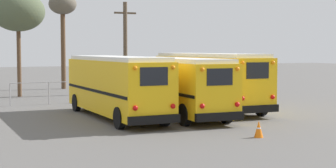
# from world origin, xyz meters

# --- Properties ---
(ground_plane) EXTENTS (160.00, 160.00, 0.00)m
(ground_plane) POSITION_xyz_m (0.00, 0.00, 0.00)
(ground_plane) COLOR #5B5956
(school_bus_0) EXTENTS (2.47, 9.91, 3.12)m
(school_bus_0) POSITION_xyz_m (-3.11, -0.67, 1.69)
(school_bus_0) COLOR yellow
(school_bus_0) RESTS_ON ground
(school_bus_1) EXTENTS (2.78, 10.04, 3.03)m
(school_bus_1) POSITION_xyz_m (-0.00, -1.10, 1.66)
(school_bus_1) COLOR yellow
(school_bus_1) RESTS_ON ground
(school_bus_2) EXTENTS (2.83, 10.82, 3.24)m
(school_bus_2) POSITION_xyz_m (3.11, 0.86, 1.77)
(school_bus_2) COLOR yellow
(school_bus_2) RESTS_ON ground
(utility_pole) EXTENTS (1.80, 0.32, 7.18)m
(utility_pole) POSITION_xyz_m (2.54, 12.89, 3.71)
(utility_pole) COLOR brown
(utility_pole) RESTS_ON ground
(bare_tree_0) EXTENTS (3.87, 3.87, 7.68)m
(bare_tree_0) POSITION_xyz_m (-5.52, 13.54, 6.19)
(bare_tree_0) COLOR brown
(bare_tree_0) RESTS_ON ground
(bare_tree_1) EXTENTS (2.42, 2.42, 8.34)m
(bare_tree_1) POSITION_xyz_m (-0.71, 19.69, 7.05)
(bare_tree_1) COLOR brown
(bare_tree_1) RESTS_ON ground
(fence_line) EXTENTS (14.29, 0.06, 1.42)m
(fence_line) POSITION_xyz_m (-0.00, 7.27, 0.97)
(fence_line) COLOR #939399
(fence_line) RESTS_ON ground
(traffic_cone) EXTENTS (0.36, 0.36, 0.67)m
(traffic_cone) POSITION_xyz_m (0.02, -8.57, 0.33)
(traffic_cone) COLOR orange
(traffic_cone) RESTS_ON ground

